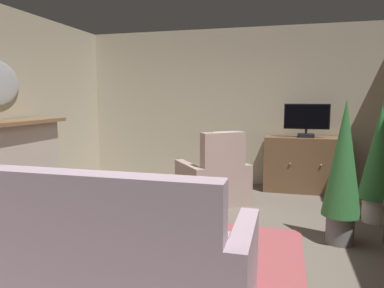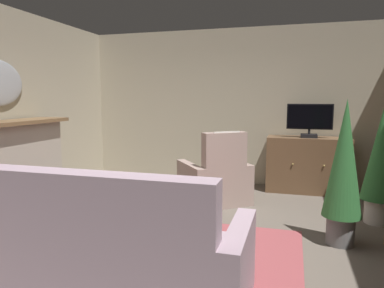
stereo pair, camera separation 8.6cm
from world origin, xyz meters
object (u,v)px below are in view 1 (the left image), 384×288
at_px(potted_plant_small_fern_corner, 379,158).
at_px(folded_newspaper, 190,198).
at_px(coffee_table, 176,204).
at_px(armchair_facing_sofa, 214,181).
at_px(tv_cabinet, 304,166).
at_px(television, 307,120).
at_px(potted_plant_leafy_by_curtain, 343,166).
at_px(cat, 109,213).
at_px(sofa_floral, 119,258).
at_px(fireplace, 16,172).
at_px(tv_remote, 190,201).

bearing_deg(potted_plant_small_fern_corner, folded_newspaper, -152.49).
height_order(coffee_table, armchair_facing_sofa, armchair_facing_sofa).
relative_size(tv_cabinet, television, 1.84).
bearing_deg(potted_plant_leafy_by_curtain, armchair_facing_sofa, 144.80).
xyz_separation_m(television, potted_plant_small_fern_corner, (0.82, -1.30, -0.40)).
xyz_separation_m(television, cat, (-2.53, -2.13, -1.14)).
bearing_deg(coffee_table, armchair_facing_sofa, 85.38).
bearing_deg(potted_plant_leafy_by_curtain, potted_plant_small_fern_corner, 57.20).
bearing_deg(television, tv_cabinet, 90.00).
xyz_separation_m(sofa_floral, armchair_facing_sofa, (0.19, 2.80, -0.02)).
relative_size(tv_cabinet, sofa_floral, 0.65).
xyz_separation_m(folded_newspaper, potted_plant_leafy_by_curtain, (1.63, 0.29, 0.39)).
xyz_separation_m(armchair_facing_sofa, potted_plant_small_fern_corner, (2.18, -0.32, 0.49)).
relative_size(fireplace, television, 2.22).
relative_size(coffee_table, potted_plant_leafy_by_curtain, 0.60).
bearing_deg(folded_newspaper, television, 80.36).
height_order(television, tv_remote, television).
relative_size(sofa_floral, potted_plant_leafy_by_curtain, 1.30).
distance_m(sofa_floral, armchair_facing_sofa, 2.81).
distance_m(tv_cabinet, armchair_facing_sofa, 1.72).
height_order(tv_cabinet, television, television).
height_order(armchair_facing_sofa, potted_plant_small_fern_corner, potted_plant_small_fern_corner).
xyz_separation_m(tv_remote, cat, (-1.22, 0.47, -0.39)).
relative_size(armchair_facing_sofa, cat, 2.07).
distance_m(television, cat, 3.50).
relative_size(tv_remote, folded_newspaper, 0.57).
bearing_deg(cat, potted_plant_leafy_by_curtain, -0.14).
height_order(television, potted_plant_small_fern_corner, potted_plant_small_fern_corner).
height_order(tv_cabinet, sofa_floral, sofa_floral).
distance_m(fireplace, tv_remote, 2.50).
distance_m(fireplace, sofa_floral, 2.69).
relative_size(television, folded_newspaper, 2.43).
height_order(coffee_table, cat, coffee_table).
distance_m(armchair_facing_sofa, cat, 1.66).
height_order(tv_cabinet, armchair_facing_sofa, armchair_facing_sofa).
xyz_separation_m(folded_newspaper, sofa_floral, (-0.21, -1.35, -0.12)).
xyz_separation_m(tv_cabinet, folded_newspaper, (-1.35, -2.48, 0.03)).
bearing_deg(tv_cabinet, armchair_facing_sofa, -142.88).
relative_size(television, coffee_table, 0.77).
xyz_separation_m(tv_cabinet, cat, (-2.53, -2.19, -0.35)).
bearing_deg(coffee_table, tv_remote, -24.66).
relative_size(fireplace, sofa_floral, 0.78).
bearing_deg(tv_cabinet, sofa_floral, -112.10).
xyz_separation_m(tv_remote, potted_plant_leafy_by_curtain, (1.59, 0.46, 0.38)).
bearing_deg(cat, armchair_facing_sofa, 44.74).
bearing_deg(sofa_floral, folded_newspaper, 81.24).
xyz_separation_m(tv_cabinet, coffee_table, (-1.49, -2.57, -0.03)).
bearing_deg(potted_plant_leafy_by_curtain, television, 97.42).
distance_m(television, tv_remote, 3.01).
distance_m(sofa_floral, potted_plant_small_fern_corner, 3.47).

